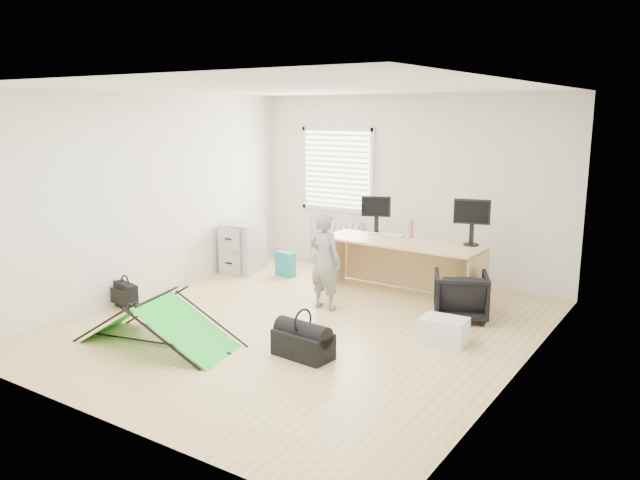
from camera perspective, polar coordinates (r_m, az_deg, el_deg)
The scene contains 18 objects.
ground at distance 7.36m, azimuth -1.73°, elevation -7.80°, with size 5.50×5.50×0.00m, color tan.
back_wall at distance 9.38m, azimuth 7.95°, elevation 4.83°, with size 5.00×0.02×2.70m, color silver.
window at distance 9.90m, azimuth 1.56°, elevation 6.46°, with size 1.20×0.06×1.20m, color silver.
radiator at distance 10.02m, azimuth 1.41°, elevation 0.17°, with size 1.00×0.12×0.60m, color silver.
desk at distance 8.46m, azimuth 7.29°, elevation -2.63°, with size 2.20×0.70×0.75m, color tan.
filing_cabinet at distance 9.75m, azimuth -7.04°, elevation -0.64°, with size 0.49×0.66×0.77m, color #A4A6AA.
monitor_left at distance 8.84m, azimuth 5.19°, elevation 1.83°, with size 0.41×0.09×0.39m, color black.
monitor_right at distance 8.28m, azimuth 13.71°, elevation 1.04°, with size 0.46×0.10×0.44m, color black.
keyboard at distance 8.76m, azimuth 6.12°, elevation 0.48°, with size 0.49×0.17×0.02m, color beige.
thermos at distance 8.63m, azimuth 8.29°, elevation 1.04°, with size 0.07×0.07×0.25m, color #B76866.
office_chair at distance 7.69m, azimuth 12.75°, elevation -4.96°, with size 0.61×0.63×0.58m, color black.
person at distance 7.79m, azimuth 0.45°, elevation -1.92°, with size 0.45×0.30×1.24m, color gray.
kite at distance 6.91m, azimuth -14.56°, elevation -7.15°, with size 1.72×0.76×0.53m, color #11BC1F, non-canonical shape.
storage_crate at distance 6.94m, azimuth 11.26°, elevation -8.07°, with size 0.48×0.34×0.27m, color silver.
tote_bag at distance 9.43m, azimuth -3.18°, elevation -2.21°, with size 0.32×0.14×0.38m, color teal.
laptop_bag at distance 8.30m, azimuth -17.31°, elevation -4.87°, with size 0.44×0.13×0.33m, color black.
white_box at distance 7.63m, azimuth -15.13°, elevation -7.08°, with size 0.10×0.10×0.10m, color silver.
duffel_bag at distance 6.41m, azimuth -1.57°, elevation -9.52°, with size 0.61×0.31×0.27m, color black.
Camera 1 is at (3.99, -5.67, 2.46)m, focal length 35.00 mm.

